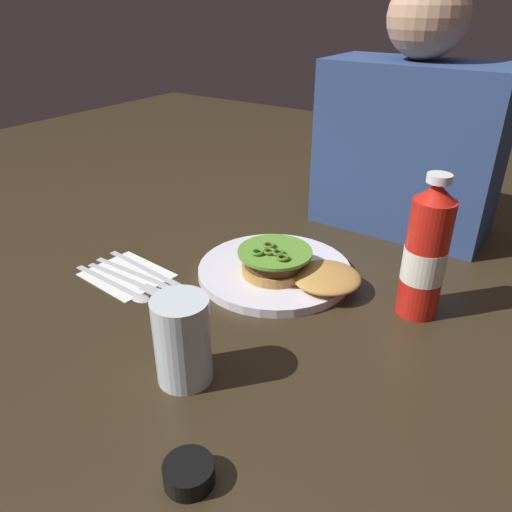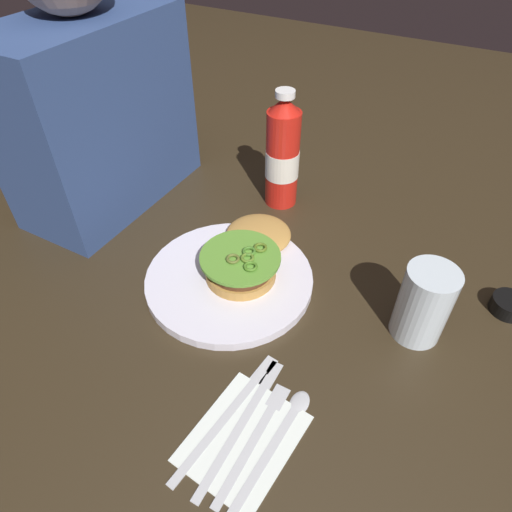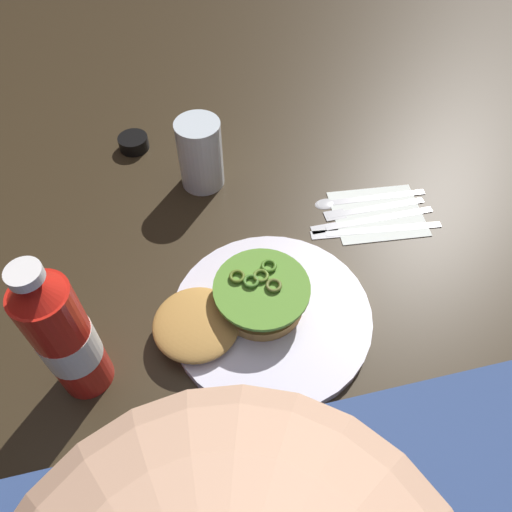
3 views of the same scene
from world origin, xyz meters
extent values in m
plane|color=#312617|center=(0.00, 0.00, 0.00)|extent=(3.00, 3.00, 0.00)
cylinder|color=white|center=(0.00, 0.16, 0.01)|extent=(0.29, 0.29, 0.02)
cylinder|color=#B9853F|center=(0.01, 0.14, 0.03)|extent=(0.12, 0.12, 0.02)
cylinder|color=#512D19|center=(0.01, 0.14, 0.04)|extent=(0.11, 0.11, 0.02)
cylinder|color=red|center=(0.01, 0.14, 0.05)|extent=(0.10, 0.10, 0.01)
cylinder|color=#5A9330|center=(0.01, 0.14, 0.06)|extent=(0.14, 0.14, 0.01)
torus|color=#577825|center=(0.01, 0.13, 0.07)|extent=(0.02, 0.02, 0.01)
torus|color=#586527|center=(-0.01, 0.15, 0.07)|extent=(0.02, 0.02, 0.01)
torus|color=#467921|center=(-0.01, 0.11, 0.07)|extent=(0.02, 0.02, 0.01)
torus|color=#427525|center=(0.02, 0.13, 0.07)|extent=(0.02, 0.02, 0.01)
torus|color=#4F691C|center=(0.04, 0.12, 0.07)|extent=(0.02, 0.02, 0.01)
ellipsoid|color=#B9853F|center=(0.11, 0.16, 0.03)|extent=(0.12, 0.12, 0.03)
cylinder|color=red|center=(0.26, 0.19, 0.10)|extent=(0.07, 0.07, 0.20)
cone|color=red|center=(0.26, 0.19, 0.21)|extent=(0.06, 0.06, 0.03)
cylinder|color=white|center=(0.26, 0.19, 0.23)|extent=(0.04, 0.04, 0.01)
cylinder|color=white|center=(0.26, 0.19, 0.09)|extent=(0.07, 0.07, 0.06)
cylinder|color=silver|center=(0.05, -0.15, 0.06)|extent=(0.08, 0.08, 0.13)
cylinder|color=black|center=(0.16, -0.27, 0.01)|extent=(0.06, 0.06, 0.03)
cube|color=white|center=(-0.23, 0.00, 0.00)|extent=(0.16, 0.14, 0.00)
cube|color=silver|center=(-0.23, -0.04, 0.00)|extent=(0.20, 0.02, 0.00)
ellipsoid|color=silver|center=(-0.15, -0.04, 0.00)|extent=(0.04, 0.03, 0.00)
cube|color=silver|center=(-0.23, -0.01, 0.00)|extent=(0.18, 0.01, 0.00)
cube|color=silver|center=(-0.16, -0.01, 0.00)|extent=(0.04, 0.02, 0.00)
cube|color=silver|center=(-0.23, 0.01, 0.00)|extent=(0.19, 0.01, 0.00)
cube|color=silver|center=(-0.15, 0.01, 0.00)|extent=(0.08, 0.02, 0.00)
cube|color=silver|center=(-0.23, 0.04, 0.00)|extent=(0.20, 0.04, 0.00)
cube|color=silver|center=(-0.14, 0.03, 0.00)|extent=(0.08, 0.03, 0.00)
camera|label=1|loc=(0.43, -0.53, 0.47)|focal=34.59mm
camera|label=2|loc=(-0.45, -0.14, 0.56)|focal=31.19mm
camera|label=3|loc=(0.11, 0.51, 0.62)|focal=34.25mm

